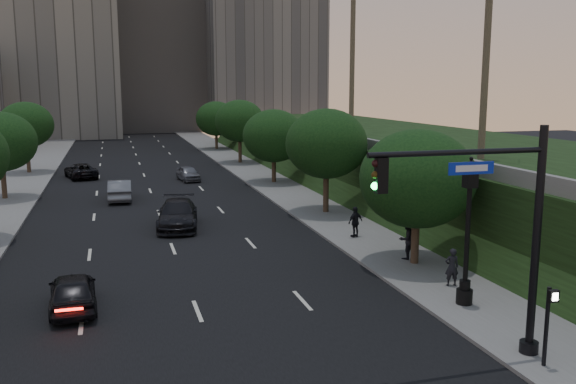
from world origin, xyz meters
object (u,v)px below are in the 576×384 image
object	(u,v)px
traffic_signal_mast	(504,242)
pedestrian_c	(355,222)
sedan_near_left	(73,291)
street_lamp	(467,238)
pedestrian_b	(407,239)
sedan_mid_left	(120,190)
sedan_far_right	(188,173)
sedan_near_right	(178,214)
sedan_far_left	(81,171)
pedestrian_a	(452,267)

from	to	relation	value
traffic_signal_mast	pedestrian_c	size ratio (longest dim) A/B	4.25
traffic_signal_mast	sedan_near_left	size ratio (longest dim) A/B	1.72
street_lamp	pedestrian_b	bearing A→B (deg)	83.14
sedan_mid_left	sedan_far_right	xyz separation A→B (m)	(5.84, 8.00, -0.11)
sedan_near_right	sedan_near_left	bearing A→B (deg)	-104.56
sedan_near_left	sedan_far_left	bearing A→B (deg)	-91.21
sedan_far_left	sedan_near_right	size ratio (longest dim) A/B	0.88
traffic_signal_mast	sedan_near_left	xyz separation A→B (m)	(-12.34, 8.06, -2.98)
sedan_mid_left	pedestrian_a	xyz separation A→B (m)	(12.50, -23.86, 0.17)
sedan_near_right	sedan_far_right	size ratio (longest dim) A/B	1.44
sedan_far_left	pedestrian_a	xyz separation A→B (m)	(15.68, -36.02, 0.25)
street_lamp	pedestrian_a	bearing A→B (deg)	71.94
sedan_far_left	pedestrian_c	xyz separation A→B (m)	(15.06, -27.42, 0.30)
traffic_signal_mast	sedan_far_left	size ratio (longest dim) A/B	1.45
sedan_mid_left	pedestrian_b	bearing A→B (deg)	124.02
sedan_mid_left	sedan_far_right	bearing A→B (deg)	-124.49
street_lamp	pedestrian_b	xyz separation A→B (m)	(0.72, 6.02, -1.55)
traffic_signal_mast	sedan_near_left	distance (m)	15.04
street_lamp	pedestrian_a	xyz separation A→B (m)	(0.64, 1.98, -1.71)
sedan_far_left	sedan_near_right	xyz separation A→B (m)	(6.25, -21.99, 0.12)
sedan_near_left	sedan_far_right	world-z (taller)	sedan_near_left
sedan_near_left	sedan_far_left	distance (m)	34.21
pedestrian_a	sedan_mid_left	bearing A→B (deg)	-49.94
sedan_near_right	pedestrian_a	size ratio (longest dim) A/B	3.54
sedan_near_left	sedan_near_right	distance (m)	13.21
traffic_signal_mast	sedan_near_left	bearing A→B (deg)	146.85
sedan_near_left	pedestrian_a	xyz separation A→B (m)	(14.52, -1.84, 0.23)
traffic_signal_mast	pedestrian_a	distance (m)	7.14
sedan_near_left	sedan_far_left	xyz separation A→B (m)	(-1.16, 34.19, -0.02)
traffic_signal_mast	sedan_far_left	world-z (taller)	traffic_signal_mast
pedestrian_b	pedestrian_a	bearing A→B (deg)	74.10
sedan_far_left	pedestrian_b	size ratio (longest dim) A/B	2.59
pedestrian_a	sedan_near_left	bearing A→B (deg)	5.20
street_lamp	sedan_far_left	bearing A→B (deg)	111.59
sedan_far_left	traffic_signal_mast	bearing A→B (deg)	93.85
traffic_signal_mast	street_lamp	xyz separation A→B (m)	(1.54, 4.25, -1.04)
sedan_far_left	sedan_near_right	world-z (taller)	sedan_near_right
pedestrian_b	pedestrian_c	world-z (taller)	pedestrian_b
sedan_mid_left	pedestrian_c	xyz separation A→B (m)	(11.87, -15.26, 0.22)
pedestrian_a	pedestrian_b	distance (m)	4.05
sedan_far_right	sedan_far_left	bearing A→B (deg)	147.66
traffic_signal_mast	sedan_near_right	bearing A→B (deg)	109.70
street_lamp	sedan_mid_left	distance (m)	28.49
sedan_far_left	sedan_far_right	size ratio (longest dim) A/B	1.27
street_lamp	pedestrian_c	xyz separation A→B (m)	(0.02, 10.58, -1.66)
sedan_far_left	sedan_far_right	distance (m)	9.93
pedestrian_a	pedestrian_b	bearing A→B (deg)	-78.71
sedan_far_right	pedestrian_c	world-z (taller)	pedestrian_c
sedan_mid_left	pedestrian_c	size ratio (longest dim) A/B	2.77
sedan_far_left	pedestrian_b	xyz separation A→B (m)	(15.76, -31.98, 0.41)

